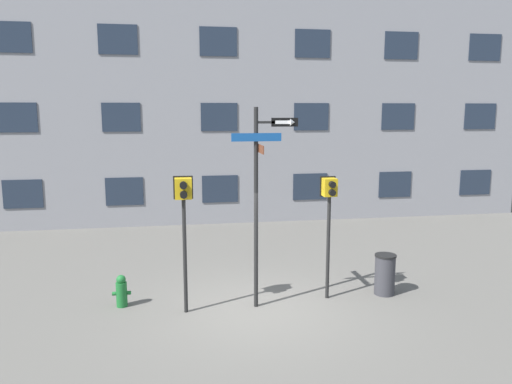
{
  "coord_description": "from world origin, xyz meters",
  "views": [
    {
      "loc": [
        -1.65,
        -9.92,
        4.22
      ],
      "look_at": [
        0.02,
        0.2,
        2.51
      ],
      "focal_mm": 35.0,
      "sensor_mm": 36.0,
      "label": 1
    }
  ],
  "objects_px": {
    "street_sign_pole": "(259,190)",
    "pedestrian_signal_left": "(184,206)",
    "fire_hydrant": "(122,291)",
    "pedestrian_signal_right": "(329,205)",
    "trash_bin": "(385,274)"
  },
  "relations": [
    {
      "from": "fire_hydrant",
      "to": "trash_bin",
      "type": "xyz_separation_m",
      "value": [
        5.91,
        -0.24,
        0.13
      ]
    },
    {
      "from": "pedestrian_signal_right",
      "to": "trash_bin",
      "type": "xyz_separation_m",
      "value": [
        1.38,
        0.02,
        -1.67
      ]
    },
    {
      "from": "fire_hydrant",
      "to": "trash_bin",
      "type": "height_order",
      "value": "trash_bin"
    },
    {
      "from": "pedestrian_signal_right",
      "to": "fire_hydrant",
      "type": "xyz_separation_m",
      "value": [
        -4.53,
        0.26,
        -1.81
      ]
    },
    {
      "from": "pedestrian_signal_left",
      "to": "fire_hydrant",
      "type": "distance_m",
      "value": 2.43
    },
    {
      "from": "trash_bin",
      "to": "fire_hydrant",
      "type": "bearing_deg",
      "value": 177.71
    },
    {
      "from": "pedestrian_signal_left",
      "to": "fire_hydrant",
      "type": "xyz_separation_m",
      "value": [
        -1.36,
        0.54,
        -1.94
      ]
    },
    {
      "from": "pedestrian_signal_right",
      "to": "fire_hydrant",
      "type": "relative_size",
      "value": 3.92
    },
    {
      "from": "street_sign_pole",
      "to": "pedestrian_signal_left",
      "type": "height_order",
      "value": "street_sign_pole"
    },
    {
      "from": "fire_hydrant",
      "to": "pedestrian_signal_left",
      "type": "bearing_deg",
      "value": -21.59
    },
    {
      "from": "street_sign_pole",
      "to": "fire_hydrant",
      "type": "bearing_deg",
      "value": 170.82
    },
    {
      "from": "street_sign_pole",
      "to": "fire_hydrant",
      "type": "relative_size",
      "value": 6.06
    },
    {
      "from": "fire_hydrant",
      "to": "pedestrian_signal_right",
      "type": "bearing_deg",
      "value": -3.25
    },
    {
      "from": "street_sign_pole",
      "to": "pedestrian_signal_left",
      "type": "xyz_separation_m",
      "value": [
        -1.58,
        -0.06,
        -0.28
      ]
    },
    {
      "from": "pedestrian_signal_left",
      "to": "trash_bin",
      "type": "distance_m",
      "value": 4.9
    }
  ]
}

